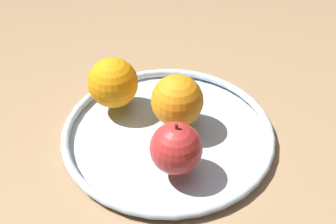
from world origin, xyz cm
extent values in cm
cube|color=#967957|center=(0.00, 0.00, -2.00)|extent=(137.87, 137.87, 4.00)
cylinder|color=silver|center=(0.00, 0.00, 0.30)|extent=(30.86, 30.86, 0.60)
torus|color=silver|center=(0.00, 0.00, 1.20)|extent=(32.15, 32.15, 1.20)
sphere|color=#B62D2C|center=(-6.04, 5.23, 5.31)|extent=(7.02, 7.02, 7.02)
cylinder|color=#593819|center=(-6.04, 5.23, 9.02)|extent=(0.44, 0.44, 1.20)
sphere|color=orange|center=(10.37, 1.25, 5.76)|extent=(7.93, 7.93, 7.93)
sphere|color=orange|center=(0.11, -2.04, 5.73)|extent=(7.85, 7.85, 7.85)
camera|label=1|loc=(-29.88, 33.71, 42.93)|focal=43.14mm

